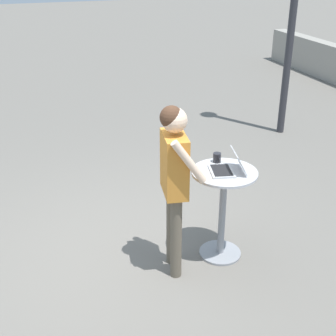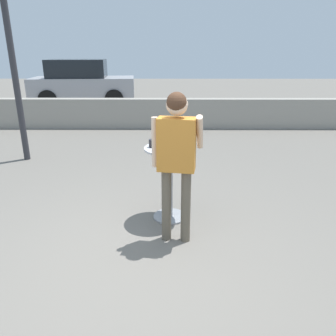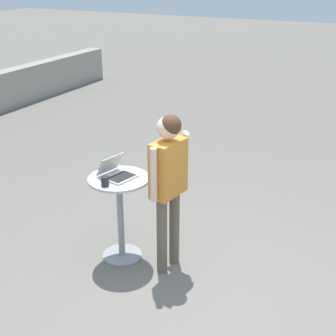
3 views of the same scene
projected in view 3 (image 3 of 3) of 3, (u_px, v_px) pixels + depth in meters
The scene contains 5 objects.
ground_plane at pixel (194, 301), 4.55m from camera, with size 50.00×50.00×0.00m, color slate.
cafe_table at pixel (120, 207), 5.01m from camera, with size 0.65×0.65×0.97m.
laptop at pixel (117, 172), 4.87m from camera, with size 0.37×0.39×0.22m.
coffee_mug at pixel (105, 181), 4.67m from camera, with size 0.12×0.08×0.10m.
standing_person at pixel (168, 174), 4.65m from camera, with size 0.58×0.34×1.71m.
Camera 3 is at (-3.36, -1.43, 3.01)m, focal length 50.00 mm.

